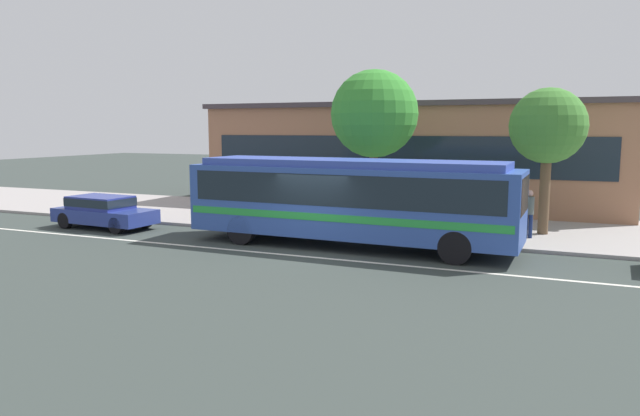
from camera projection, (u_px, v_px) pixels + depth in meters
ground_plane at (313, 251)px, 19.10m from camera, size 120.00×120.00×0.00m
sidewalk_slab at (373, 221)px, 25.04m from camera, size 60.00×8.00×0.12m
lane_stripe_center at (303, 256)px, 18.37m from camera, size 56.00×0.16×0.01m
transit_bus at (350, 197)px, 19.60m from camera, size 11.17×2.85×2.95m
sedan_behind_bus at (103, 210)px, 23.52m from camera, size 4.34×2.04×1.29m
pedestrian_waiting_near_sign at (529, 210)px, 20.73m from camera, size 0.42×0.42×1.71m
pedestrian_walking_along_curb at (414, 212)px, 20.79m from camera, size 0.46×0.46×1.58m
pedestrian_standing_by_tree at (447, 213)px, 20.31m from camera, size 0.48×0.48×1.63m
bus_stop_sign at (500, 194)px, 19.78m from camera, size 0.11×0.44×2.61m
street_tree_near_stop at (374, 114)px, 23.12m from camera, size 3.45×3.45×6.16m
street_tree_mid_block at (548, 127)px, 21.11m from camera, size 2.73×2.73×5.32m
station_building at (418, 154)px, 31.06m from camera, size 20.57×9.27×5.23m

